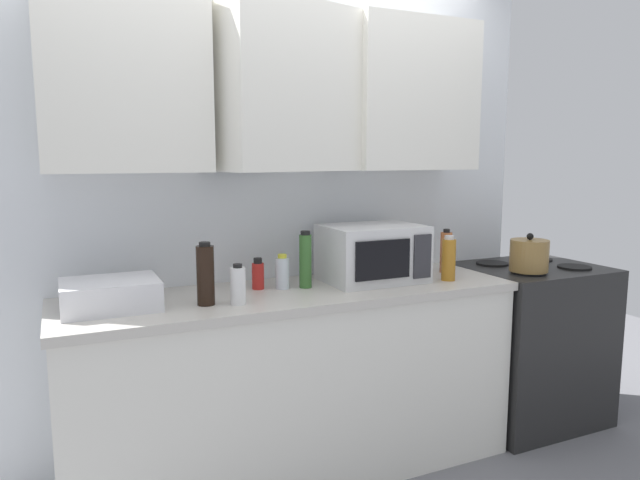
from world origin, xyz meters
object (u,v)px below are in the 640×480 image
microwave (372,253)px  bottle_soy_dark (205,275)px  bottle_spice_jar (446,252)px  bottle_white_jar (238,285)px  kettle (529,255)px  dish_rack (110,295)px  bottle_clear_tall (282,272)px  bottle_red_sauce (258,275)px  bottle_green_oil (305,260)px  bottle_amber_vinegar (449,259)px  stove_range (529,342)px

microwave → bottle_soy_dark: microwave is taller
bottle_spice_jar → bottle_soy_dark: bearing=-173.8°
bottle_white_jar → kettle: bearing=-0.5°
bottle_spice_jar → bottle_soy_dark: (-1.34, -0.14, 0.02)m
kettle → bottle_spice_jar: (-0.38, 0.21, 0.01)m
dish_rack → bottle_white_jar: size_ratio=2.20×
bottle_white_jar → microwave: bearing=13.1°
dish_rack → bottle_soy_dark: size_ratio=1.43×
microwave → bottle_clear_tall: 0.48m
kettle → microwave: (-0.85, 0.19, 0.04)m
kettle → bottle_soy_dark: bottle_soy_dark is taller
bottle_white_jar → bottle_spice_jar: (1.21, 0.20, 0.03)m
bottle_white_jar → bottle_red_sauce: bearing=54.8°
bottle_soy_dark → bottle_green_oil: 0.52m
microwave → bottle_amber_vinegar: 0.39m
bottle_white_jar → bottle_green_oil: (0.38, 0.17, 0.05)m
dish_rack → bottle_soy_dark: 0.39m
kettle → bottle_green_oil: 1.23m
bottle_green_oil → bottle_red_sauce: bearing=163.1°
bottle_white_jar → bottle_green_oil: bottle_green_oil is taller
microwave → kettle: bearing=-12.4°
kettle → bottle_green_oil: size_ratio=0.75×
stove_range → bottle_red_sauce: size_ratio=6.18×
bottle_spice_jar → bottle_green_oil: (-0.83, -0.02, 0.02)m
microwave → bottle_green_oil: 0.36m
kettle → bottle_red_sauce: bearing=170.0°
dish_rack → bottle_clear_tall: 0.77m
microwave → stove_range: bearing=-2.6°
bottle_white_jar → bottle_amber_vinegar: 1.10m
bottle_amber_vinegar → bottle_green_oil: (-0.72, 0.15, 0.02)m
bottle_spice_jar → bottle_green_oil: bearing=-178.5°
bottle_amber_vinegar → bottle_soy_dark: size_ratio=0.85×
bottle_clear_tall → bottle_soy_dark: bearing=-159.7°
microwave → bottle_spice_jar: bearing=2.7°
bottle_amber_vinegar → bottle_spice_jar: bearing=56.8°
stove_range → microwave: bearing=177.4°
bottle_white_jar → bottle_green_oil: 0.42m
dish_rack → bottle_amber_vinegar: (1.59, -0.12, 0.05)m
kettle → bottle_red_sauce: 1.45m
stove_range → bottle_red_sauce: bearing=176.0°
bottle_spice_jar → bottle_white_jar: bearing=-170.8°
bottle_spice_jar → bottle_green_oil: bottle_green_oil is taller
microwave → bottle_red_sauce: size_ratio=3.25×
bottle_amber_vinegar → bottle_clear_tall: size_ratio=1.38×
bottle_amber_vinegar → bottle_soy_dark: bottle_soy_dark is taller
microwave → bottle_white_jar: 0.77m
bottle_white_jar → bottle_amber_vinegar: size_ratio=0.76×
microwave → dish_rack: (-1.24, -0.03, -0.08)m
kettle → bottle_amber_vinegar: bottle_amber_vinegar is taller
kettle → bottle_white_jar: size_ratio=1.18×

